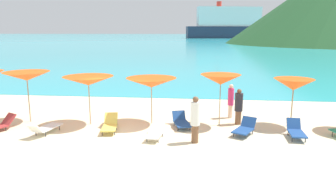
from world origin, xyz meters
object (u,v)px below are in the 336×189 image
Objects in this scene: umbrella_2 at (27,76)px; lounge_chair_11 at (110,125)px; umbrella_4 at (151,83)px; lounge_chair_7 at (45,128)px; umbrella_3 at (88,81)px; beachgoer_2 at (231,100)px; umbrella_6 at (294,85)px; beachgoer_3 at (239,106)px; lounge_chair_9 at (245,128)px; cruise_ship at (229,24)px; lounge_chair_2 at (181,121)px; umbrella_5 at (221,80)px; lounge_chair_6 at (156,132)px; beachgoer_4 at (195,119)px; lounge_chair_1 at (296,131)px.

umbrella_2 reaches higher than lounge_chair_11.
umbrella_4 is 4.90m from lounge_chair_7.
umbrella_4 is 1.49× the size of lounge_chair_7.
umbrella_3 is at bearing -2.08° from umbrella_2.
lounge_chair_7 is 1.02× the size of beachgoer_2.
umbrella_6 is (6.31, 0.27, -0.02)m from umbrella_4.
beachgoer_3 is (6.75, 0.72, -1.16)m from umbrella_3.
lounge_chair_9 is 181.97m from cruise_ship.
lounge_chair_7 is 1.17× the size of lounge_chair_9.
lounge_chair_9 reaches higher than lounge_chair_2.
lounge_chair_6 is at bearing -142.24° from umbrella_5.
umbrella_6 reaches higher than lounge_chair_7.
lounge_chair_6 is 4.64m from lounge_chair_7.
umbrella_2 reaches higher than beachgoer_3.
beachgoer_4 is at bearing -121.98° from lounge_chair_9.
lounge_chair_6 is 4.69m from beachgoer_2.
lounge_chair_1 is 0.91× the size of lounge_chair_6.
lounge_chair_2 is 1.83m from lounge_chair_6.
beachgoer_2 is at bearing -105.64° from cruise_ship.
umbrella_5 is 5.21m from lounge_chair_11.
lounge_chair_7 is (-7.25, -2.05, -1.82)m from umbrella_5.
umbrella_4 is at bearing 30.81° from lounge_chair_11.
beachgoer_4 reaches higher than lounge_chair_2.
lounge_chair_2 is (-4.91, -0.69, -1.64)m from umbrella_6.
umbrella_2 is at bearing -177.65° from umbrella_5.
lounge_chair_7 reaches higher than lounge_chair_2.
lounge_chair_7 is 2.65m from lounge_chair_11.
umbrella_6 is at bearing -104.79° from cruise_ship.
lounge_chair_11 is (2.56, 0.68, 0.01)m from lounge_chair_7.
lounge_chair_1 is 182.00m from cruise_ship.
umbrella_6 is 1.30× the size of beachgoer_3.
umbrella_5 is 3.74m from lounge_chair_1.
beachgoer_3 is at bearing -105.53° from cruise_ship.
lounge_chair_2 is 0.03× the size of cruise_ship.
lounge_chair_11 is (4.15, -1.01, -1.88)m from umbrella_2.
lounge_chair_7 is at bearing -46.74° from umbrella_2.
beachgoer_2 reaches higher than lounge_chair_1.
lounge_chair_9 is 0.87× the size of beachgoer_2.
beachgoer_2 is at bearing -145.27° from lounge_chair_7.
umbrella_4 is 3.11m from umbrella_5.
lounge_chair_7 is 0.94× the size of beachgoer_4.
umbrella_6 is 1.39× the size of lounge_chair_11.
beachgoer_2 is 4.08m from beachgoer_4.
umbrella_3 is 181.79m from cruise_ship.
beachgoer_3 is at bearing 106.68° from beachgoer_4.
lounge_chair_11 is 0.94× the size of beachgoer_3.
umbrella_6 is 2.98m from beachgoer_2.
beachgoer_3 is (9.71, 0.61, -1.30)m from umbrella_2.
lounge_chair_6 is at bearing 160.67° from beachgoer_3.
umbrella_5 reaches higher than lounge_chair_1.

